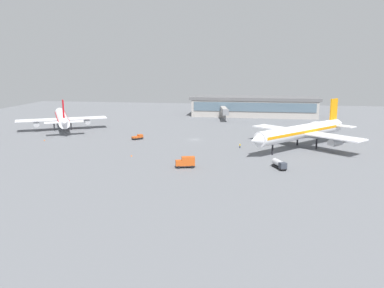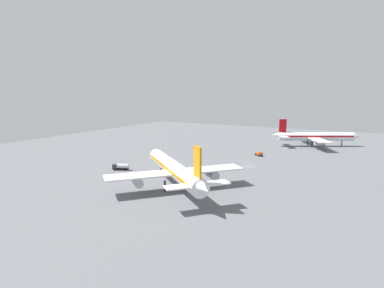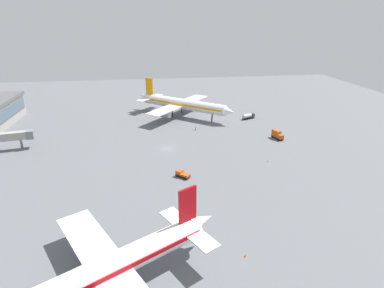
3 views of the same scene
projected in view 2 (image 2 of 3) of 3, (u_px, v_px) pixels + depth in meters
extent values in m
plane|color=slate|center=(249.00, 166.00, 132.82)|extent=(288.00, 288.00, 0.00)
cylinder|color=white|center=(174.00, 169.00, 102.74)|extent=(33.47, 38.30, 5.05)
cone|color=white|center=(155.00, 155.00, 125.37)|extent=(6.92, 6.95, 4.79)
cone|color=white|center=(203.00, 188.00, 79.98)|extent=(7.16, 7.42, 4.04)
cube|color=orange|center=(174.00, 168.00, 102.67)|extent=(32.37, 36.96, 0.91)
cube|color=white|center=(176.00, 172.00, 100.69)|extent=(38.03, 33.74, 0.45)
cylinder|color=#A5A8AD|center=(137.00, 181.00, 96.82)|extent=(5.97, 6.35, 2.78)
cylinder|color=#A5A8AD|center=(212.00, 174.00, 105.15)|extent=(5.97, 6.35, 2.78)
cube|color=white|center=(197.00, 185.00, 83.54)|extent=(15.97, 14.39, 0.36)
cube|color=orange|center=(197.00, 162.00, 82.55)|extent=(3.26, 3.72, 8.08)
cylinder|color=black|center=(161.00, 170.00, 118.30)|extent=(0.61, 0.61, 3.53)
cylinder|color=black|center=(165.00, 186.00, 98.66)|extent=(0.61, 0.61, 3.53)
cylinder|color=black|center=(190.00, 184.00, 101.42)|extent=(0.61, 0.61, 3.53)
cylinder|color=white|center=(316.00, 136.00, 179.42)|extent=(24.23, 38.44, 4.56)
cone|color=white|center=(356.00, 137.00, 179.29)|extent=(6.01, 6.10, 4.34)
cone|color=white|center=(276.00, 135.00, 179.44)|extent=(5.97, 6.76, 3.65)
cube|color=red|center=(316.00, 136.00, 179.36)|extent=(23.50, 37.04, 0.82)
cube|color=white|center=(312.00, 137.00, 179.50)|extent=(37.64, 25.03, 0.41)
cylinder|color=#A5A8AD|center=(305.00, 137.00, 190.65)|extent=(4.82, 5.93, 2.51)
cylinder|color=#A5A8AD|center=(320.00, 143.00, 168.88)|extent=(4.82, 5.93, 2.51)
cube|color=white|center=(282.00, 136.00, 179.45)|extent=(15.58, 10.94, 0.33)
cube|color=red|center=(283.00, 126.00, 178.56)|extent=(2.37, 3.72, 7.30)
cylinder|color=black|center=(342.00, 143.00, 179.96)|extent=(0.55, 0.55, 3.19)
cylinder|color=black|center=(307.00, 142.00, 183.67)|extent=(0.55, 0.55, 3.19)
cylinder|color=black|center=(312.00, 144.00, 176.47)|extent=(0.55, 0.55, 3.19)
cube|color=black|center=(259.00, 155.00, 153.94)|extent=(4.40, 4.51, 0.30)
cube|color=#BF4C19|center=(260.00, 154.00, 152.59)|extent=(2.62, 2.61, 1.20)
cube|color=#3F596B|center=(261.00, 153.00, 151.79)|extent=(1.22, 1.15, 0.67)
cube|color=#BF4C19|center=(258.00, 153.00, 154.71)|extent=(3.17, 3.20, 0.60)
cylinder|color=black|center=(262.00, 155.00, 152.79)|extent=(0.77, 0.79, 0.80)
cylinder|color=black|center=(259.00, 156.00, 152.23)|extent=(0.77, 0.79, 0.80)
cylinder|color=black|center=(259.00, 154.00, 155.69)|extent=(0.77, 0.79, 0.80)
cylinder|color=black|center=(255.00, 154.00, 155.14)|extent=(0.77, 0.79, 0.80)
cube|color=black|center=(121.00, 169.00, 126.12)|extent=(4.21, 6.54, 0.30)
cube|color=#333842|center=(115.00, 166.00, 126.22)|extent=(2.45, 2.40, 1.60)
cube|color=#3F596B|center=(113.00, 165.00, 126.26)|extent=(1.50, 0.70, 0.90)
cylinder|color=#B7B7BC|center=(123.00, 166.00, 125.85)|extent=(3.42, 4.85, 1.80)
cylinder|color=black|center=(115.00, 169.00, 125.46)|extent=(0.59, 0.85, 0.80)
cylinder|color=black|center=(116.00, 168.00, 127.32)|extent=(0.59, 0.85, 0.80)
cylinder|color=black|center=(126.00, 170.00, 124.97)|extent=(0.59, 0.85, 0.80)
cylinder|color=black|center=(127.00, 169.00, 126.83)|extent=(0.59, 0.85, 0.80)
cube|color=black|center=(155.00, 156.00, 151.05)|extent=(5.90, 3.33, 0.30)
cube|color=#BF4C19|center=(157.00, 153.00, 152.71)|extent=(2.24, 2.31, 1.60)
cube|color=#3F596B|center=(157.00, 152.00, 153.43)|extent=(0.51, 1.56, 0.90)
cube|color=#BF4C19|center=(154.00, 153.00, 149.95)|extent=(4.17, 2.85, 2.60)
cylinder|color=black|center=(155.00, 155.00, 153.17)|extent=(0.85, 0.50, 0.80)
cylinder|color=black|center=(159.00, 155.00, 152.72)|extent=(0.85, 0.50, 0.80)
cylinder|color=black|center=(152.00, 157.00, 149.42)|extent=(0.85, 0.50, 0.80)
cylinder|color=black|center=(156.00, 157.00, 148.97)|extent=(0.85, 0.50, 0.80)
cylinder|color=#1E2338|center=(199.00, 171.00, 123.49)|extent=(0.34, 0.34, 0.85)
cylinder|color=yellow|center=(199.00, 169.00, 123.38)|extent=(0.41, 0.41, 0.60)
sphere|color=tan|center=(199.00, 168.00, 123.31)|extent=(0.22, 0.22, 0.22)
cylinder|color=yellow|center=(198.00, 169.00, 123.51)|extent=(0.10, 0.10, 0.54)
cylinder|color=yellow|center=(199.00, 169.00, 123.24)|extent=(0.10, 0.10, 0.54)
cone|color=#EA590C|center=(264.00, 143.00, 188.50)|extent=(0.44, 0.44, 0.60)
cone|color=#EA590C|center=(198.00, 152.00, 162.60)|extent=(0.44, 0.44, 0.60)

